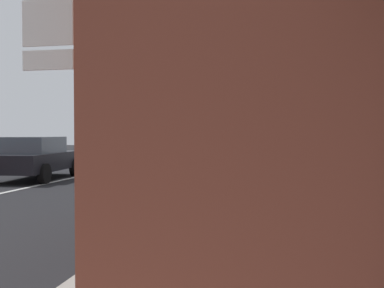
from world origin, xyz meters
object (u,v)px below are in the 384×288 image
Objects in this scene: traffic_light_near_right at (225,98)px; delivery_truck at (151,132)px; sedan_far at (36,157)px; traffic_light_far_right at (244,113)px; route_sign_post at (107,89)px.

delivery_truck is at bearing 137.40° from traffic_light_near_right.
traffic_light_far_right reaches higher than sedan_far.
sedan_far is at bearing -127.03° from traffic_light_far_right.
delivery_truck is 6.02m from traffic_light_far_right.
traffic_light_far_right is (3.50, 4.81, 0.95)m from delivery_truck.
sedan_far is at bearing -174.81° from traffic_light_near_right.
traffic_light_far_right is at bearing 54.00° from delivery_truck.
traffic_light_near_right is (6.50, 0.59, 1.98)m from sedan_far.
delivery_truck is 4.87m from traffic_light_near_right.
route_sign_post is at bearing -88.54° from traffic_light_near_right.
route_sign_post is 0.91× the size of traffic_light_far_right.
traffic_light_far_right reaches higher than route_sign_post.
route_sign_post is 10.89m from traffic_light_near_right.
traffic_light_near_right reaches higher than delivery_truck.
route_sign_post is (6.78, -10.27, 1.24)m from sedan_far.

